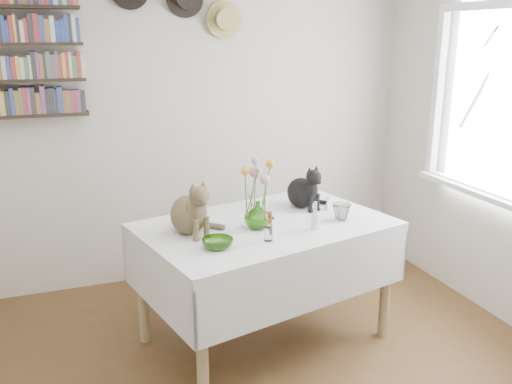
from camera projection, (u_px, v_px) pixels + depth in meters
name	position (u px, v px, depth m)	size (l,w,h in m)	color
room	(280.00, 211.00, 2.21)	(4.08, 4.58, 2.58)	brown
window	(510.00, 121.00, 3.54)	(0.12, 1.52, 1.32)	white
dining_table	(265.00, 253.00, 3.43)	(1.69, 1.29, 0.81)	white
tabby_cat	(188.00, 205.00, 3.17)	(0.23, 0.29, 0.34)	brown
black_cat	(302.00, 185.00, 3.66)	(0.21, 0.26, 0.31)	black
flower_vase	(258.00, 215.00, 3.27)	(0.16, 0.16, 0.17)	#65B134
green_bowl	(218.00, 243.00, 2.98)	(0.17, 0.17, 0.05)	#65B134
drinking_glass	(342.00, 212.00, 3.42)	(0.11, 0.11, 0.11)	white
candlestick	(315.00, 220.00, 3.25)	(0.05, 0.05, 0.18)	white
berry_jar	(268.00, 226.00, 3.07)	(0.05, 0.05, 0.20)	white
porcelain_figurine	(327.00, 204.00, 3.63)	(0.05, 0.05, 0.09)	white
flower_bouquet	(256.00, 173.00, 3.20)	(0.17, 0.12, 0.39)	#4C7233
bookshelf_unit	(5.00, 50.00, 3.63)	(1.00, 0.16, 0.91)	black
wall_hats	(181.00, 3.00, 3.96)	(0.98, 0.09, 0.48)	black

